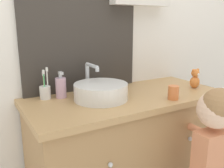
# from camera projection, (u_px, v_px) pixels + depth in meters

# --- Properties ---
(wall_back) EXTENTS (3.20, 0.18, 2.50)m
(wall_back) POSITION_uv_depth(u_px,v_px,m) (105.00, 24.00, 1.65)
(wall_back) COLOR silver
(wall_back) RESTS_ON ground_plane
(vanity_counter) EXTENTS (1.21, 0.54, 0.86)m
(vanity_counter) POSITION_uv_depth(u_px,v_px,m) (127.00, 159.00, 1.60)
(vanity_counter) COLOR #A37A4C
(vanity_counter) RESTS_ON ground_plane
(sink_basin) EXTENTS (0.31, 0.36, 0.19)m
(sink_basin) POSITION_uv_depth(u_px,v_px,m) (101.00, 91.00, 1.42)
(sink_basin) COLOR white
(sink_basin) RESTS_ON vanity_counter
(toothbrush_holder) EXTENTS (0.06, 0.06, 0.18)m
(toothbrush_holder) POSITION_uv_depth(u_px,v_px,m) (45.00, 91.00, 1.42)
(toothbrush_holder) COLOR silver
(toothbrush_holder) RESTS_ON vanity_counter
(soap_dispenser) EXTENTS (0.06, 0.06, 0.16)m
(soap_dispenser) POSITION_uv_depth(u_px,v_px,m) (61.00, 87.00, 1.44)
(soap_dispenser) COLOR #CCA3BC
(soap_dispenser) RESTS_ON vanity_counter
(child_figure) EXTENTS (0.19, 0.47, 0.99)m
(child_figure) POSITION_uv_depth(u_px,v_px,m) (211.00, 153.00, 1.26)
(child_figure) COLOR slate
(child_figure) RESTS_ON ground_plane
(teddy_bear) EXTENTS (0.07, 0.06, 0.13)m
(teddy_bear) POSITION_uv_depth(u_px,v_px,m) (195.00, 79.00, 1.66)
(teddy_bear) COLOR orange
(teddy_bear) RESTS_ON vanity_counter
(drinking_cup) EXTENTS (0.06, 0.06, 0.08)m
(drinking_cup) POSITION_uv_depth(u_px,v_px,m) (173.00, 93.00, 1.42)
(drinking_cup) COLOR orange
(drinking_cup) RESTS_ON vanity_counter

